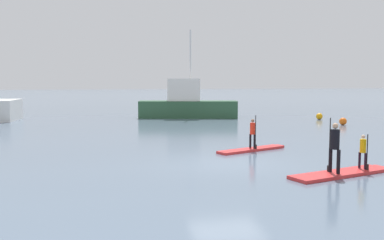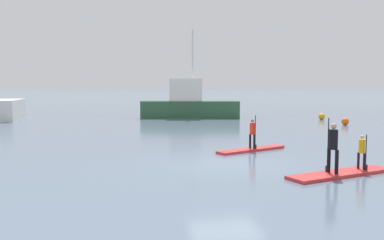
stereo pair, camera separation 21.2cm
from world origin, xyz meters
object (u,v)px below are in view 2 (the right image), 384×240
object	(u,v)px
paddler_adult	(333,145)
paddler_child_front	(362,150)
paddler_child_solo	(252,132)
paddleboard_far	(340,174)
fishing_boat_green_midground	(189,104)
mooring_buoy_mid	(345,122)
mooring_buoy_near	(322,116)
paddleboard_near	(252,150)

from	to	relation	value
paddler_adult	paddler_child_front	distance (m)	1.27
paddler_child_solo	paddleboard_far	world-z (taller)	paddler_child_solo
fishing_boat_green_midground	mooring_buoy_mid	size ratio (longest dim) A/B	16.02
paddler_child_front	paddleboard_far	bearing A→B (deg)	-162.76
paddler_child_front	mooring_buoy_mid	size ratio (longest dim) A/B	2.34
mooring_buoy_near	mooring_buoy_mid	size ratio (longest dim) A/B	0.99
paddler_adult	mooring_buoy_mid	bearing A→B (deg)	59.03
paddleboard_far	paddler_adult	size ratio (longest dim) A/B	2.27
paddleboard_far	mooring_buoy_mid	world-z (taller)	mooring_buoy_mid
fishing_boat_green_midground	mooring_buoy_mid	bearing A→B (deg)	-39.01
paddleboard_far	paddler_adult	world-z (taller)	paddler_adult
paddleboard_far	mooring_buoy_mid	size ratio (longest dim) A/B	7.88
paddleboard_near	mooring_buoy_mid	xyz separation A→B (m)	(9.04, 8.61, 0.19)
paddler_adult	mooring_buoy_mid	world-z (taller)	paddler_adult
paddler_adult	mooring_buoy_near	distance (m)	19.47
paddler_child_front	paddleboard_near	bearing A→B (deg)	113.79
paddler_adult	paddler_child_front	bearing A→B (deg)	17.11
paddleboard_near	mooring_buoy_near	bearing A→B (deg)	53.03
paddler_child_solo	mooring_buoy_near	size ratio (longest dim) A/B	2.90
paddler_child_solo	mooring_buoy_near	xyz separation A→B (m)	(9.38, 12.48, -0.55)
mooring_buoy_mid	paddleboard_near	bearing A→B (deg)	-136.40
paddler_child_front	paddler_child_solo	bearing A→B (deg)	113.73
paddler_adult	mooring_buoy_near	size ratio (longest dim) A/B	3.49
paddler_adult	fishing_boat_green_midground	size ratio (longest dim) A/B	0.22
paddler_adult	fishing_boat_green_midground	distance (m)	20.81
paddleboard_far	mooring_buoy_mid	xyz separation A→B (m)	(7.85, 13.52, 0.19)
paddler_child_solo	paddleboard_far	distance (m)	5.10
mooring_buoy_near	paddler_adult	bearing A→B (deg)	-115.98
paddleboard_far	paddler_child_front	xyz separation A→B (m)	(0.86, 0.27, 0.65)
paddler_child_solo	paddler_child_front	world-z (taller)	paddler_child_solo
paddler_child_solo	fishing_boat_green_midground	size ratio (longest dim) A/B	0.18
paddleboard_far	fishing_boat_green_midground	bearing A→B (deg)	92.80
paddler_adult	paddler_child_front	size ratio (longest dim) A/B	1.49
paddleboard_near	paddler_child_front	world-z (taller)	paddler_child_front
paddleboard_far	fishing_boat_green_midground	size ratio (longest dim) A/B	0.49
paddler_child_solo	mooring_buoy_near	world-z (taller)	paddler_child_solo
paddleboard_far	paddler_adult	xyz separation A→B (m)	(-0.33, -0.10, 0.91)
paddleboard_far	fishing_boat_green_midground	xyz separation A→B (m)	(-1.01, 20.70, 1.00)
mooring_buoy_near	fishing_boat_green_midground	bearing A→B (deg)	160.23
paddleboard_near	paddler_adult	size ratio (longest dim) A/B	1.97
paddleboard_near	mooring_buoy_near	xyz separation A→B (m)	(9.39, 12.47, 0.19)
paddleboard_near	paddler_child_solo	bearing A→B (deg)	-41.41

